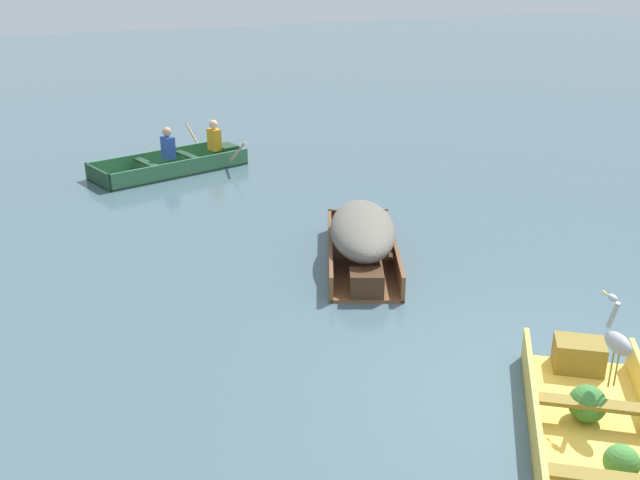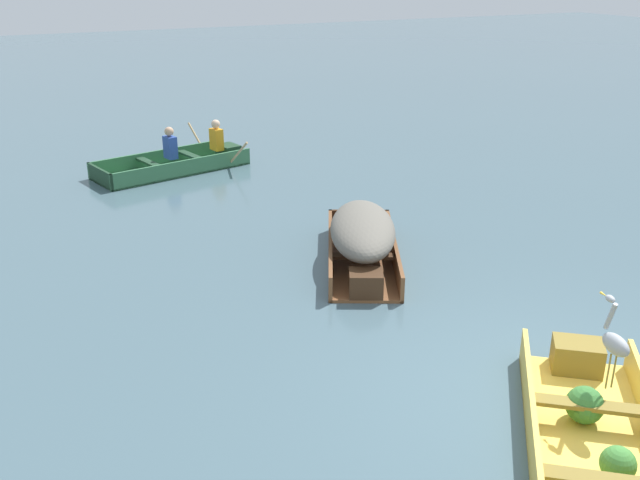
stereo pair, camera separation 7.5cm
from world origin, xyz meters
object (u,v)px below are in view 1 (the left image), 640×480
Objects in this scene: heron_on_dinghy at (618,340)px; dinghy_yellow_foreground at (599,445)px; skiff_wooden_brown_near_moored at (363,236)px; rowboat_green_with_crew at (178,161)px.

dinghy_yellow_foreground is at bearing -142.36° from heron_on_dinghy.
rowboat_green_with_crew is (-0.96, 5.76, -0.23)m from skiff_wooden_brown_near_moored.
skiff_wooden_brown_near_moored is 0.84× the size of rowboat_green_with_crew.
rowboat_green_with_crew is (-0.69, 10.27, 0.04)m from dinghy_yellow_foreground.
rowboat_green_with_crew is at bearing 93.86° from dinghy_yellow_foreground.
dinghy_yellow_foreground is 10.30m from rowboat_green_with_crew.
skiff_wooden_brown_near_moored is at bearing 86.59° from dinghy_yellow_foreground.
dinghy_yellow_foreground is 0.92m from heron_on_dinghy.
dinghy_yellow_foreground is at bearing -93.41° from skiff_wooden_brown_near_moored.
heron_on_dinghy is (1.15, -9.92, 0.67)m from rowboat_green_with_crew.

